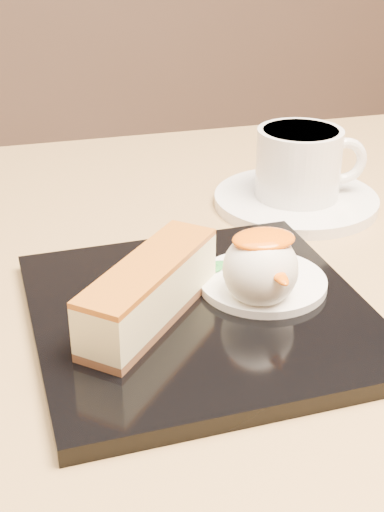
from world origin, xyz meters
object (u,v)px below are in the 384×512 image
object	(u,v)px
coffee_cup	(301,162)
cheesecake	(150,291)
table	(191,480)
ice_cream_scoop	(260,269)
saucer	(296,200)
dessert_plate	(200,314)

from	to	relation	value
coffee_cup	cheesecake	bearing A→B (deg)	-128.26
cheesecake	table	bearing A→B (deg)	-20.98
ice_cream_scoop	saucer	bearing A→B (deg)	59.84
dessert_plate	coffee_cup	world-z (taller)	coffee_cup
table	cheesecake	distance (m)	0.19
table	dessert_plate	xyz separation A→B (m)	(0.00, -0.01, 0.16)
table	cheesecake	xyz separation A→B (m)	(-0.03, -0.02, 0.19)
table	dessert_plate	size ratio (longest dim) A/B	3.64
cheesecake	saucer	xyz separation A→B (m)	(0.17, 0.17, -0.03)
dessert_plate	saucer	distance (m)	0.22
coffee_cup	table	bearing A→B (deg)	-125.37
dessert_plate	table	bearing A→B (deg)	103.96
saucer	cheesecake	bearing A→B (deg)	-135.48
ice_cream_scoop	coffee_cup	bearing A→B (deg)	59.33
table	ice_cream_scoop	xyz separation A→B (m)	(0.04, -0.02, 0.19)
cheesecake	ice_cream_scoop	xyz separation A→B (m)	(0.08, 0.00, 0.00)
dessert_plate	ice_cream_scoop	distance (m)	0.05
dessert_plate	saucer	size ratio (longest dim) A/B	1.47
saucer	coffee_cup	world-z (taller)	coffee_cup
table	ice_cream_scoop	size ratio (longest dim) A/B	15.86
ice_cream_scoop	saucer	size ratio (longest dim) A/B	0.34
table	coffee_cup	bearing A→B (deg)	47.05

